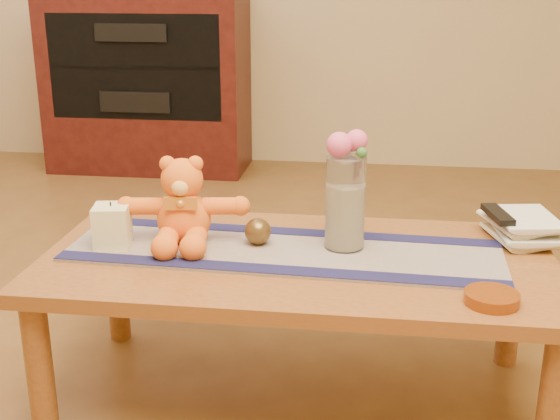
# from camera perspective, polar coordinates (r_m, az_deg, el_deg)

# --- Properties ---
(floor) EXTENTS (5.50, 5.50, 0.00)m
(floor) POSITION_cam_1_polar(r_m,az_deg,el_deg) (2.21, 1.33, -14.50)
(floor) COLOR brown
(floor) RESTS_ON ground
(coffee_table_top) EXTENTS (1.40, 0.70, 0.04)m
(coffee_table_top) POSITION_cam_1_polar(r_m,az_deg,el_deg) (2.01, 1.42, -4.13)
(coffee_table_top) COLOR brown
(coffee_table_top) RESTS_ON floor
(table_leg_fl) EXTENTS (0.07, 0.07, 0.41)m
(table_leg_fl) POSITION_cam_1_polar(r_m,az_deg,el_deg) (2.02, -18.35, -12.03)
(table_leg_fl) COLOR brown
(table_leg_fl) RESTS_ON floor
(table_leg_fr) EXTENTS (0.07, 0.07, 0.41)m
(table_leg_fr) POSITION_cam_1_polar(r_m,az_deg,el_deg) (1.90, 20.59, -14.51)
(table_leg_fr) COLOR brown
(table_leg_fr) RESTS_ON floor
(table_leg_bl) EXTENTS (0.07, 0.07, 0.41)m
(table_leg_bl) POSITION_cam_1_polar(r_m,az_deg,el_deg) (2.50, -12.70, -5.53)
(table_leg_bl) COLOR brown
(table_leg_bl) RESTS_ON floor
(table_leg_br) EXTENTS (0.07, 0.07, 0.41)m
(table_leg_br) POSITION_cam_1_polar(r_m,az_deg,el_deg) (2.39, 17.69, -7.05)
(table_leg_br) COLOR brown
(table_leg_br) RESTS_ON floor
(persian_runner) EXTENTS (1.21, 0.40, 0.01)m
(persian_runner) POSITION_cam_1_polar(r_m,az_deg,el_deg) (2.02, 0.29, -3.22)
(persian_runner) COLOR #1C1B4D
(persian_runner) RESTS_ON coffee_table_top
(runner_border_near) EXTENTS (1.20, 0.11, 0.00)m
(runner_border_near) POSITION_cam_1_polar(r_m,az_deg,el_deg) (1.89, -0.45, -4.68)
(runner_border_near) COLOR #151540
(runner_border_near) RESTS_ON persian_runner
(runner_border_far) EXTENTS (1.20, 0.11, 0.00)m
(runner_border_far) POSITION_cam_1_polar(r_m,az_deg,el_deg) (2.15, 0.94, -1.70)
(runner_border_far) COLOR #151540
(runner_border_far) RESTS_ON persian_runner
(teddy_bear) EXTENTS (0.38, 0.33, 0.24)m
(teddy_bear) POSITION_cam_1_polar(r_m,az_deg,el_deg) (2.07, -7.62, 0.68)
(teddy_bear) COLOR orange
(teddy_bear) RESTS_ON persian_runner
(pillar_candle) EXTENTS (0.11, 0.11, 0.12)m
(pillar_candle) POSITION_cam_1_polar(r_m,az_deg,el_deg) (2.08, -13.05, -1.21)
(pillar_candle) COLOR beige
(pillar_candle) RESTS_ON persian_runner
(candle_wick) EXTENTS (0.00, 0.00, 0.01)m
(candle_wick) POSITION_cam_1_polar(r_m,az_deg,el_deg) (2.06, -13.18, 0.47)
(candle_wick) COLOR black
(candle_wick) RESTS_ON pillar_candle
(glass_vase) EXTENTS (0.11, 0.11, 0.26)m
(glass_vase) POSITION_cam_1_polar(r_m,az_deg,el_deg) (2.00, 5.15, 0.56)
(glass_vase) COLOR silver
(glass_vase) RESTS_ON persian_runner
(potpourri_fill) EXTENTS (0.09, 0.09, 0.18)m
(potpourri_fill) POSITION_cam_1_polar(r_m,az_deg,el_deg) (2.01, 5.12, -0.49)
(potpourri_fill) COLOR beige
(potpourri_fill) RESTS_ON glass_vase
(rose_left) EXTENTS (0.07, 0.07, 0.07)m
(rose_left) POSITION_cam_1_polar(r_m,az_deg,el_deg) (1.95, 4.69, 5.12)
(rose_left) COLOR #DC4D81
(rose_left) RESTS_ON glass_vase
(rose_right) EXTENTS (0.06, 0.06, 0.06)m
(rose_right) POSITION_cam_1_polar(r_m,az_deg,el_deg) (1.96, 6.04, 5.46)
(rose_right) COLOR #DC4D81
(rose_right) RESTS_ON glass_vase
(blue_flower_back) EXTENTS (0.04, 0.04, 0.04)m
(blue_flower_back) POSITION_cam_1_polar(r_m,az_deg,el_deg) (1.99, 5.62, 5.19)
(blue_flower_back) COLOR #5051AE
(blue_flower_back) RESTS_ON glass_vase
(blue_flower_side) EXTENTS (0.04, 0.04, 0.04)m
(blue_flower_side) POSITION_cam_1_polar(r_m,az_deg,el_deg) (1.98, 4.43, 4.91)
(blue_flower_side) COLOR #5051AE
(blue_flower_side) RESTS_ON glass_vase
(leaf_sprig) EXTENTS (0.03, 0.03, 0.03)m
(leaf_sprig) POSITION_cam_1_polar(r_m,az_deg,el_deg) (1.94, 6.43, 4.50)
(leaf_sprig) COLOR #33662D
(leaf_sprig) RESTS_ON glass_vase
(bronze_ball) EXTENTS (0.10, 0.10, 0.08)m
(bronze_ball) POSITION_cam_1_polar(r_m,az_deg,el_deg) (2.05, -1.75, -1.69)
(bronze_ball) COLOR #533C1B
(bronze_ball) RESTS_ON persian_runner
(book_bottom) EXTENTS (0.22, 0.26, 0.02)m
(book_bottom) POSITION_cam_1_polar(r_m,az_deg,el_deg) (2.19, 16.46, -2.09)
(book_bottom) COLOR beige
(book_bottom) RESTS_ON coffee_table_top
(book_lower) EXTENTS (0.19, 0.24, 0.02)m
(book_lower) POSITION_cam_1_polar(r_m,az_deg,el_deg) (2.18, 16.67, -1.65)
(book_lower) COLOR beige
(book_lower) RESTS_ON book_bottom
(book_upper) EXTENTS (0.23, 0.26, 0.02)m
(book_upper) POSITION_cam_1_polar(r_m,az_deg,el_deg) (2.18, 16.38, -1.13)
(book_upper) COLOR beige
(book_upper) RESTS_ON book_lower
(book_top) EXTENTS (0.20, 0.25, 0.02)m
(book_top) POSITION_cam_1_polar(r_m,az_deg,el_deg) (2.17, 16.72, -0.69)
(book_top) COLOR beige
(book_top) RESTS_ON book_upper
(tv_remote) EXTENTS (0.08, 0.17, 0.02)m
(tv_remote) POSITION_cam_1_polar(r_m,az_deg,el_deg) (2.16, 16.73, -0.33)
(tv_remote) COLOR black
(tv_remote) RESTS_ON book_top
(amber_dish) EXTENTS (0.14, 0.14, 0.03)m
(amber_dish) POSITION_cam_1_polar(r_m,az_deg,el_deg) (1.79, 16.30, -6.66)
(amber_dish) COLOR #BF5914
(amber_dish) RESTS_ON coffee_table_top
(media_cabinet) EXTENTS (1.20, 0.50, 1.10)m
(media_cabinet) POSITION_cam_1_polar(r_m,az_deg,el_deg) (4.59, -10.35, 9.97)
(media_cabinet) COLOR black
(media_cabinet) RESTS_ON floor
(cabinet_cavity) EXTENTS (1.02, 0.03, 0.61)m
(cabinet_cavity) POSITION_cam_1_polar(r_m,az_deg,el_deg) (4.35, -11.38, 10.93)
(cabinet_cavity) COLOR black
(cabinet_cavity) RESTS_ON media_cabinet
(cabinet_shelf) EXTENTS (1.02, 0.20, 0.02)m
(cabinet_shelf) POSITION_cam_1_polar(r_m,az_deg,el_deg) (4.43, -11.03, 11.08)
(cabinet_shelf) COLOR black
(cabinet_shelf) RESTS_ON media_cabinet
(stereo_upper) EXTENTS (0.42, 0.28, 0.10)m
(stereo_upper) POSITION_cam_1_polar(r_m,az_deg,el_deg) (4.43, -11.10, 13.65)
(stereo_upper) COLOR black
(stereo_upper) RESTS_ON media_cabinet
(stereo_lower) EXTENTS (0.42, 0.28, 0.12)m
(stereo_lower) POSITION_cam_1_polar(r_m,az_deg,el_deg) (4.48, -10.79, 8.61)
(stereo_lower) COLOR black
(stereo_lower) RESTS_ON media_cabinet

